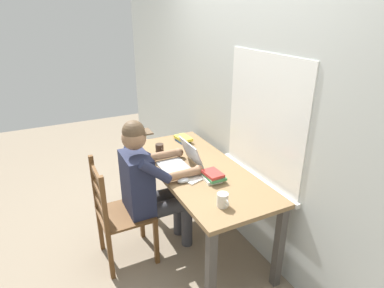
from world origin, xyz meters
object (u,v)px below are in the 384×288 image
at_px(laptop, 182,162).
at_px(coffee_mug_dark, 160,149).
at_px(coffee_mug_white, 223,200).
at_px(wooden_chair, 119,214).
at_px(computer_mouse, 184,180).
at_px(book_stack_main, 213,176).
at_px(seated_person, 150,182).
at_px(desk, 198,177).
at_px(book_stack_side, 183,139).

bearing_deg(laptop, coffee_mug_dark, -168.50).
xyz_separation_m(coffee_mug_white, coffee_mug_dark, (-0.99, -0.07, 0.00)).
height_order(wooden_chair, computer_mouse, wooden_chair).
height_order(laptop, book_stack_main, laptop).
bearing_deg(seated_person, coffee_mug_dark, 146.16).
relative_size(laptop, coffee_mug_white, 2.80).
distance_m(desk, coffee_mug_white, 0.62).
bearing_deg(coffee_mug_dark, book_stack_main, 17.06).
bearing_deg(computer_mouse, seated_person, -140.69).
height_order(seated_person, book_stack_main, seated_person).
xyz_separation_m(coffee_mug_dark, book_stack_main, (0.64, 0.20, -0.01)).
relative_size(seated_person, laptop, 3.73).
xyz_separation_m(seated_person, wooden_chair, (0.00, -0.28, -0.22)).
bearing_deg(laptop, coffee_mug_white, 0.54).
height_order(laptop, book_stack_side, laptop).
bearing_deg(computer_mouse, wooden_chair, -116.81).
bearing_deg(coffee_mug_dark, book_stack_side, 119.26).
bearing_deg(book_stack_main, coffee_mug_dark, -162.94).
bearing_deg(coffee_mug_dark, computer_mouse, -2.65).
height_order(laptop, computer_mouse, laptop).
bearing_deg(laptop, wooden_chair, -90.02).
height_order(book_stack_main, book_stack_side, book_stack_main).
height_order(wooden_chair, laptop, laptop).
distance_m(coffee_mug_dark, book_stack_main, 0.67).
distance_m(desk, wooden_chair, 0.73).
height_order(desk, book_stack_main, book_stack_main).
xyz_separation_m(desk, seated_person, (-0.07, -0.42, 0.02)).
bearing_deg(wooden_chair, desk, 84.52).
bearing_deg(computer_mouse, coffee_mug_white, 13.63).
bearing_deg(coffee_mug_white, coffee_mug_dark, -175.72).
height_order(laptop, coffee_mug_white, laptop).
height_order(computer_mouse, coffee_mug_dark, coffee_mug_dark).
bearing_deg(wooden_chair, computer_mouse, 63.19).
xyz_separation_m(seated_person, coffee_mug_dark, (-0.33, 0.22, 0.12)).
xyz_separation_m(laptop, computer_mouse, (0.24, -0.09, -0.04)).
distance_m(coffee_mug_dark, book_stack_side, 0.37).
distance_m(desk, laptop, 0.21).
relative_size(wooden_chair, book_stack_main, 4.50).
relative_size(desk, book_stack_side, 7.76).
distance_m(computer_mouse, coffee_mug_dark, 0.58).
xyz_separation_m(desk, coffee_mug_dark, (-0.40, -0.19, 0.15)).
height_order(laptop, coffee_mug_dark, laptop).
distance_m(seated_person, wooden_chair, 0.36).
bearing_deg(laptop, seated_person, -90.04).
height_order(desk, wooden_chair, wooden_chair).
bearing_deg(computer_mouse, book_stack_side, 155.23).
bearing_deg(computer_mouse, coffee_mug_dark, 177.35).
relative_size(desk, seated_person, 1.30).
xyz_separation_m(wooden_chair, computer_mouse, (0.24, 0.48, 0.31)).
bearing_deg(book_stack_main, wooden_chair, -113.61).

